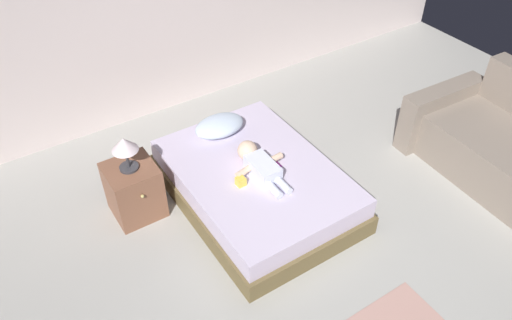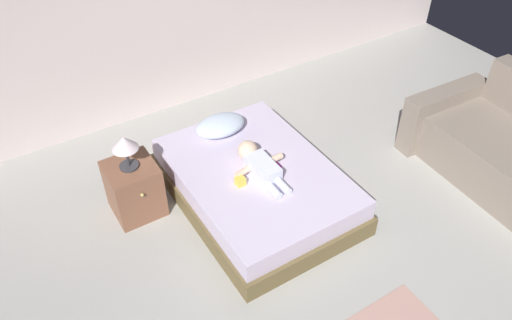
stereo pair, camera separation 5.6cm
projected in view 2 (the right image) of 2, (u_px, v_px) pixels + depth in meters
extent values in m
plane|color=#A8A7A0|center=(341.00, 294.00, 3.74)|extent=(8.00, 8.00, 0.00)
cube|color=brown|center=(256.00, 192.00, 4.44)|extent=(1.26, 1.76, 0.18)
cube|color=silver|center=(256.00, 177.00, 4.32)|extent=(1.21, 1.69, 0.19)
ellipsoid|color=silver|center=(220.00, 125.00, 4.60)|extent=(0.48, 0.32, 0.16)
cube|color=silver|center=(262.00, 168.00, 4.17)|extent=(0.18, 0.33, 0.12)
sphere|color=beige|center=(247.00, 151.00, 4.31)|extent=(0.18, 0.18, 0.18)
cylinder|color=beige|center=(243.00, 172.00, 4.14)|extent=(0.15, 0.09, 0.06)
cylinder|color=beige|center=(275.00, 159.00, 4.26)|extent=(0.15, 0.07, 0.06)
cylinder|color=silver|center=(274.00, 190.00, 4.01)|extent=(0.06, 0.17, 0.06)
cylinder|color=silver|center=(283.00, 186.00, 4.05)|extent=(0.06, 0.17, 0.06)
cube|color=#B92CAE|center=(276.00, 162.00, 4.32)|extent=(0.02, 0.16, 0.01)
cube|color=white|center=(271.00, 156.00, 4.36)|extent=(0.02, 0.02, 0.01)
cube|color=gray|center=(507.00, 167.00, 4.49)|extent=(0.81, 1.47, 0.45)
cube|color=gray|center=(442.00, 115.00, 4.99)|extent=(0.95, 0.24, 0.60)
cube|color=brown|center=(134.00, 189.00, 4.25)|extent=(0.41, 0.41, 0.50)
sphere|color=tan|center=(142.00, 195.00, 4.03)|extent=(0.03, 0.03, 0.03)
cylinder|color=#333338|center=(129.00, 166.00, 4.08)|extent=(0.16, 0.16, 0.02)
cylinder|color=#333338|center=(127.00, 157.00, 4.01)|extent=(0.02, 0.02, 0.17)
cone|color=silver|center=(124.00, 143.00, 3.92)|extent=(0.21, 0.21, 0.11)
cube|color=yellow|center=(240.00, 181.00, 4.09)|extent=(0.07, 0.07, 0.07)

